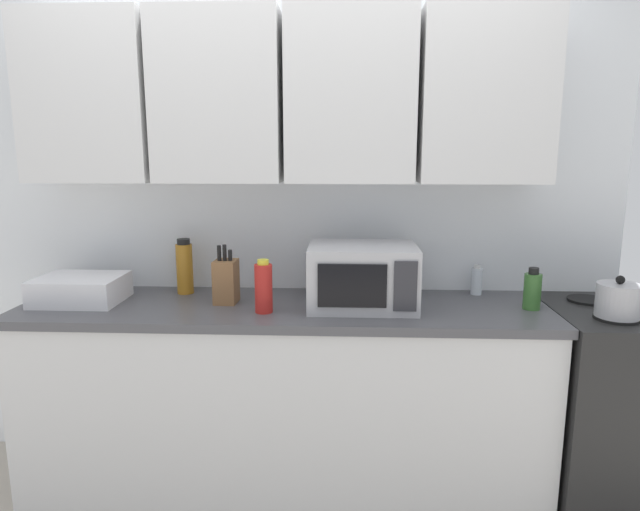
{
  "coord_description": "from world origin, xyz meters",
  "views": [
    {
      "loc": [
        0.28,
        -2.72,
        1.6
      ],
      "look_at": [
        0.17,
        -0.25,
        1.12
      ],
      "focal_mm": 30.94,
      "sensor_mm": 36.0,
      "label": 1
    }
  ],
  "objects": [
    {
      "name": "knife_block",
      "position": [
        -0.27,
        -0.28,
        1.0
      ],
      "size": [
        0.11,
        0.12,
        0.27
      ],
      "color": "brown",
      "rests_on": "counter_run"
    },
    {
      "name": "bottle_red_sauce",
      "position": [
        -0.07,
        -0.43,
        1.01
      ],
      "size": [
        0.08,
        0.08,
        0.23
      ],
      "color": "red",
      "rests_on": "counter_run"
    },
    {
      "name": "bottle_clear_tall",
      "position": [
        0.92,
        -0.08,
        0.97
      ],
      "size": [
        0.05,
        0.05,
        0.15
      ],
      "color": "silver",
      "rests_on": "counter_run"
    },
    {
      "name": "counter_run",
      "position": [
        0.0,
        -0.3,
        0.45
      ],
      "size": [
        2.4,
        0.63,
        0.9
      ],
      "color": "silver",
      "rests_on": "ground_plane"
    },
    {
      "name": "kettle",
      "position": [
        1.42,
        -0.46,
        0.98
      ],
      "size": [
        0.17,
        0.17,
        0.18
      ],
      "color": "#B2B2B7",
      "rests_on": "stove_range"
    },
    {
      "name": "microwave",
      "position": [
        0.36,
        -0.31,
        1.04
      ],
      "size": [
        0.48,
        0.37,
        0.28
      ],
      "color": "#B7B7BC",
      "rests_on": "counter_run"
    },
    {
      "name": "bottle_green_oil",
      "position": [
        1.11,
        -0.32,
        0.98
      ],
      "size": [
        0.08,
        0.08,
        0.19
      ],
      "color": "#386B2D",
      "rests_on": "counter_run"
    },
    {
      "name": "stove_range",
      "position": [
        1.59,
        -0.32,
        0.45
      ],
      "size": [
        0.76,
        0.64,
        0.91
      ],
      "color": "black",
      "rests_on": "ground_plane"
    },
    {
      "name": "wall_back_with_cabinets",
      "position": [
        0.0,
        -0.07,
        1.58
      ],
      "size": [
        3.27,
        0.38,
        2.6
      ],
      "color": "white",
      "rests_on": "ground_plane"
    },
    {
      "name": "bottle_amber_vinegar",
      "position": [
        -0.51,
        -0.12,
        1.03
      ],
      "size": [
        0.08,
        0.08,
        0.27
      ],
      "color": "#AD701E",
      "rests_on": "counter_run"
    },
    {
      "name": "dish_rack",
      "position": [
        -0.95,
        -0.3,
        0.96
      ],
      "size": [
        0.38,
        0.3,
        0.12
      ],
      "primitive_type": "cube",
      "color": "silver",
      "rests_on": "counter_run"
    }
  ]
}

